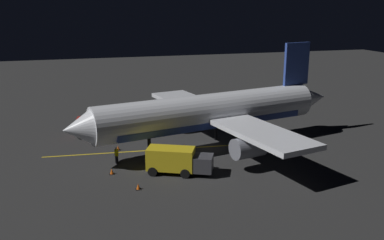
{
  "coord_description": "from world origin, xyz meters",
  "views": [
    {
      "loc": [
        -42.74,
        14.4,
        15.63
      ],
      "look_at": [
        0.0,
        2.0,
        3.5
      ],
      "focal_mm": 39.3,
      "sensor_mm": 36.0,
      "label": 1
    }
  ],
  "objects_px": {
    "airliner": "(214,113)",
    "traffic_cone_near_right": "(118,148)",
    "baggage_truck": "(98,127)",
    "traffic_cone_far": "(112,172)",
    "traffic_cone_near_left": "(138,187)",
    "catering_truck": "(177,161)",
    "traffic_cone_under_wing": "(184,147)",
    "ground_crew_worker": "(117,155)"
  },
  "relations": [
    {
      "from": "baggage_truck",
      "to": "traffic_cone_under_wing",
      "type": "height_order",
      "value": "baggage_truck"
    },
    {
      "from": "traffic_cone_near_left",
      "to": "traffic_cone_far",
      "type": "distance_m",
      "value": 4.58
    },
    {
      "from": "traffic_cone_near_right",
      "to": "baggage_truck",
      "type": "bearing_deg",
      "value": 16.96
    },
    {
      "from": "airliner",
      "to": "traffic_cone_far",
      "type": "relative_size",
      "value": 60.56
    },
    {
      "from": "traffic_cone_near_right",
      "to": "traffic_cone_far",
      "type": "bearing_deg",
      "value": 168.53
    },
    {
      "from": "traffic_cone_near_left",
      "to": "ground_crew_worker",
      "type": "bearing_deg",
      "value": 9.12
    },
    {
      "from": "traffic_cone_near_left",
      "to": "traffic_cone_near_right",
      "type": "relative_size",
      "value": 1.0
    },
    {
      "from": "baggage_truck",
      "to": "traffic_cone_far",
      "type": "xyz_separation_m",
      "value": [
        -12.7,
        -0.42,
        -0.97
      ]
    },
    {
      "from": "traffic_cone_under_wing",
      "to": "ground_crew_worker",
      "type": "bearing_deg",
      "value": 107.52
    },
    {
      "from": "baggage_truck",
      "to": "traffic_cone_near_right",
      "type": "bearing_deg",
      "value": -163.04
    },
    {
      "from": "catering_truck",
      "to": "traffic_cone_near_right",
      "type": "bearing_deg",
      "value": 29.08
    },
    {
      "from": "baggage_truck",
      "to": "traffic_cone_near_left",
      "type": "xyz_separation_m",
      "value": [
        -16.88,
        -2.31,
        -0.97
      ]
    },
    {
      "from": "traffic_cone_near_right",
      "to": "traffic_cone_under_wing",
      "type": "height_order",
      "value": "same"
    },
    {
      "from": "baggage_truck",
      "to": "traffic_cone_near_right",
      "type": "distance_m",
      "value": 6.25
    },
    {
      "from": "baggage_truck",
      "to": "traffic_cone_under_wing",
      "type": "distance_m",
      "value": 11.79
    },
    {
      "from": "traffic_cone_under_wing",
      "to": "airliner",
      "type": "bearing_deg",
      "value": -99.51
    },
    {
      "from": "traffic_cone_far",
      "to": "baggage_truck",
      "type": "bearing_deg",
      "value": 1.9
    },
    {
      "from": "ground_crew_worker",
      "to": "traffic_cone_near_left",
      "type": "height_order",
      "value": "ground_crew_worker"
    },
    {
      "from": "ground_crew_worker",
      "to": "traffic_cone_far",
      "type": "relative_size",
      "value": 3.16
    },
    {
      "from": "traffic_cone_under_wing",
      "to": "traffic_cone_far",
      "type": "bearing_deg",
      "value": 121.02
    },
    {
      "from": "ground_crew_worker",
      "to": "traffic_cone_near_left",
      "type": "xyz_separation_m",
      "value": [
        -6.88,
        -1.11,
        -0.64
      ]
    },
    {
      "from": "ground_crew_worker",
      "to": "traffic_cone_near_right",
      "type": "height_order",
      "value": "ground_crew_worker"
    },
    {
      "from": "traffic_cone_far",
      "to": "traffic_cone_near_left",
      "type": "bearing_deg",
      "value": -155.69
    },
    {
      "from": "traffic_cone_near_left",
      "to": "traffic_cone_under_wing",
      "type": "xyz_separation_m",
      "value": [
        9.35,
        -6.72,
        0.0
      ]
    },
    {
      "from": "airliner",
      "to": "traffic_cone_under_wing",
      "type": "bearing_deg",
      "value": 80.49
    },
    {
      "from": "ground_crew_worker",
      "to": "traffic_cone_near_right",
      "type": "xyz_separation_m",
      "value": [
        4.09,
        -0.6,
        -0.64
      ]
    },
    {
      "from": "airliner",
      "to": "traffic_cone_under_wing",
      "type": "relative_size",
      "value": 60.56
    },
    {
      "from": "catering_truck",
      "to": "ground_crew_worker",
      "type": "height_order",
      "value": "catering_truck"
    },
    {
      "from": "airliner",
      "to": "traffic_cone_near_right",
      "type": "height_order",
      "value": "airliner"
    },
    {
      "from": "airliner",
      "to": "traffic_cone_near_right",
      "type": "bearing_deg",
      "value": 78.33
    },
    {
      "from": "ground_crew_worker",
      "to": "traffic_cone_near_right",
      "type": "distance_m",
      "value": 4.18
    },
    {
      "from": "traffic_cone_near_left",
      "to": "traffic_cone_far",
      "type": "bearing_deg",
      "value": 24.31
    },
    {
      "from": "airliner",
      "to": "traffic_cone_near_right",
      "type": "relative_size",
      "value": 60.56
    },
    {
      "from": "catering_truck",
      "to": "traffic_cone_near_left",
      "type": "distance_m",
      "value": 5.01
    },
    {
      "from": "baggage_truck",
      "to": "ground_crew_worker",
      "type": "distance_m",
      "value": 10.07
    },
    {
      "from": "airliner",
      "to": "catering_truck",
      "type": "distance_m",
      "value": 8.99
    },
    {
      "from": "catering_truck",
      "to": "traffic_cone_near_left",
      "type": "height_order",
      "value": "catering_truck"
    },
    {
      "from": "airliner",
      "to": "baggage_truck",
      "type": "relative_size",
      "value": 5.81
    },
    {
      "from": "baggage_truck",
      "to": "traffic_cone_under_wing",
      "type": "bearing_deg",
      "value": -129.81
    },
    {
      "from": "airliner",
      "to": "traffic_cone_near_right",
      "type": "distance_m",
      "value": 11.41
    },
    {
      "from": "ground_crew_worker",
      "to": "traffic_cone_under_wing",
      "type": "xyz_separation_m",
      "value": [
        2.47,
        -7.83,
        -0.64
      ]
    },
    {
      "from": "traffic_cone_under_wing",
      "to": "traffic_cone_far",
      "type": "xyz_separation_m",
      "value": [
        -5.18,
        8.61,
        0.0
      ]
    }
  ]
}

